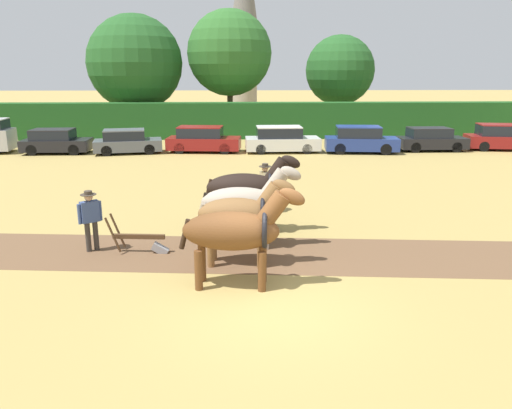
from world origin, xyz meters
name	(u,v)px	position (x,y,z in m)	size (l,w,h in m)	color
ground_plane	(273,303)	(0.00, 0.00, 0.00)	(240.00, 240.00, 0.00)	#A88E4C
plowed_furrow_strip	(94,251)	(-4.64, 3.31, 0.00)	(26.32, 2.78, 0.01)	brown
hedgerow	(247,120)	(0.00, 26.88, 1.28)	(75.41, 1.62, 2.55)	#1E511E
tree_center_left	(135,63)	(-8.47, 30.32, 5.33)	(7.23, 7.23, 8.96)	#423323
tree_center	(229,53)	(-1.25, 30.38, 6.07)	(6.49, 6.49, 9.32)	#423323
tree_center_right	(340,70)	(7.44, 30.87, 4.79)	(5.42, 5.42, 7.51)	brown
church_spire	(244,15)	(0.31, 54.64, 11.34)	(3.34, 3.34, 21.68)	gray
draft_horse_lead_left	(236,231)	(-0.76, 0.94, 1.32)	(2.87, 1.10, 2.38)	brown
draft_horse_lead_right	(241,215)	(-0.66, 2.28, 1.30)	(2.58, 1.03, 2.28)	brown
draft_horse_trail_left	(245,202)	(-0.52, 3.63, 1.27)	(2.89, 1.07, 2.35)	#B2A38E
draft_horse_trail_right	(248,188)	(-0.41, 4.98, 1.35)	(2.96, 1.11, 2.43)	black
plow	(144,241)	(-3.26, 3.19, 0.32)	(1.66, 0.49, 1.13)	#4C331E
farmer_at_plow	(90,216)	(-4.68, 3.39, 0.97)	(0.55, 0.44, 1.67)	#38332D
farmer_beside_team	(265,184)	(0.22, 7.09, 0.99)	(0.43, 0.63, 1.70)	#28334C
parked_car_left	(56,142)	(-11.47, 20.31, 0.69)	(3.89, 1.89, 1.44)	black
parked_car_center_left	(127,142)	(-7.24, 20.12, 0.68)	(4.15, 2.44, 1.42)	#565B66
parked_car_center	(203,140)	(-2.79, 20.48, 0.74)	(4.49, 2.19, 1.54)	maroon
parked_car_center_right	(281,140)	(1.93, 20.23, 0.74)	(4.46, 1.96, 1.55)	silver
parked_car_right	(360,140)	(6.62, 19.82, 0.76)	(4.42, 2.18, 1.59)	navy
parked_car_far_right	(431,140)	(11.13, 20.45, 0.68)	(4.06, 1.74, 1.41)	black
parked_car_end_right	(502,138)	(15.68, 20.62, 0.75)	(4.61, 2.52, 1.58)	maroon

